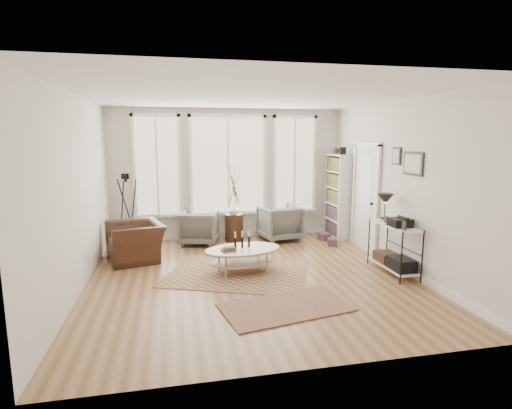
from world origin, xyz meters
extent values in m
plane|color=#9B6F45|center=(0.00, 0.00, 0.00)|extent=(5.50, 5.50, 0.00)
plane|color=white|center=(0.00, 0.00, 2.90)|extent=(5.50, 5.50, 0.00)
cube|color=silver|center=(0.00, 2.75, 1.45)|extent=(5.20, 0.04, 2.90)
cube|color=silver|center=(0.00, -2.75, 1.45)|extent=(5.20, 0.04, 2.90)
cube|color=silver|center=(-2.60, 0.00, 1.45)|extent=(0.04, 5.50, 2.90)
cube|color=silver|center=(2.60, 0.00, 1.45)|extent=(0.04, 5.50, 2.90)
cube|color=white|center=(0.00, 2.74, 0.06)|extent=(5.10, 0.04, 0.12)
cube|color=white|center=(2.58, 0.00, 0.06)|extent=(0.03, 5.40, 0.12)
cube|color=#C5B585|center=(0.00, 2.73, 1.65)|extent=(1.60, 0.03, 2.10)
cube|color=#C5B585|center=(-1.55, 2.73, 1.65)|extent=(0.90, 0.03, 2.10)
cube|color=#C5B585|center=(1.55, 2.73, 1.65)|extent=(0.90, 0.03, 2.10)
cube|color=white|center=(0.00, 2.71, 1.65)|extent=(1.74, 0.06, 2.24)
cube|color=white|center=(-1.55, 2.71, 1.65)|extent=(1.04, 0.06, 2.24)
cube|color=white|center=(1.55, 2.71, 1.65)|extent=(1.04, 0.06, 2.24)
cube|color=white|center=(0.00, 2.69, 0.57)|extent=(4.10, 0.12, 0.06)
cube|color=silver|center=(2.58, 1.15, 1.05)|extent=(0.04, 0.88, 2.10)
cube|color=white|center=(2.56, 1.15, 1.30)|extent=(0.01, 0.55, 1.20)
cube|color=white|center=(2.56, 0.66, 1.05)|extent=(0.06, 0.08, 2.18)
cube|color=white|center=(2.56, 1.64, 1.05)|extent=(0.06, 0.08, 2.18)
cube|color=white|center=(2.56, 1.15, 2.14)|extent=(0.06, 1.06, 0.08)
sphere|color=black|center=(2.53, 0.82, 1.00)|extent=(0.06, 0.06, 0.06)
cube|color=white|center=(2.43, 1.81, 0.95)|extent=(0.30, 0.03, 1.90)
cube|color=white|center=(2.43, 2.63, 0.95)|extent=(0.30, 0.03, 1.90)
cube|color=white|center=(2.58, 2.23, 0.95)|extent=(0.02, 0.85, 1.90)
cube|color=white|center=(2.43, 2.23, 0.95)|extent=(0.30, 0.81, 1.90)
cube|color=brown|center=(2.43, 2.23, 0.95)|extent=(0.24, 0.75, 1.76)
cube|color=black|center=(2.43, 2.02, 1.98)|extent=(0.12, 0.10, 0.16)
sphere|color=#3D2013|center=(2.43, 2.38, 1.97)|extent=(0.14, 0.14, 0.14)
cube|color=white|center=(2.38, -0.30, 0.12)|extent=(0.37, 1.07, 0.03)
cube|color=white|center=(2.38, -0.30, 0.82)|extent=(0.37, 1.07, 0.02)
cylinder|color=black|center=(2.20, -0.83, 0.42)|extent=(0.02, 0.02, 0.85)
cylinder|color=black|center=(2.56, -0.83, 0.42)|extent=(0.02, 0.02, 0.85)
cylinder|color=black|center=(2.20, 0.23, 0.42)|extent=(0.02, 0.02, 0.85)
cylinder|color=black|center=(2.56, 0.23, 0.42)|extent=(0.02, 0.02, 0.85)
cylinder|color=black|center=(2.38, 0.05, 0.88)|extent=(0.14, 0.14, 0.02)
cylinder|color=black|center=(2.38, 0.05, 1.01)|extent=(0.02, 0.02, 0.30)
cone|color=black|center=(2.38, 0.05, 1.21)|extent=(0.28, 0.28, 0.18)
cube|color=black|center=(2.38, -0.45, 0.91)|extent=(0.32, 0.30, 0.13)
cube|color=black|center=(2.38, -0.55, 0.23)|extent=(0.32, 0.45, 0.20)
cube|color=#3D2013|center=(2.38, -0.08, 0.21)|extent=(0.32, 0.40, 0.16)
cube|color=black|center=(2.28, -0.72, 0.91)|extent=(0.02, 0.10, 0.14)
cube|color=black|center=(2.28, -0.18, 0.91)|extent=(0.02, 0.10, 0.12)
cube|color=black|center=(2.58, -0.40, 1.85)|extent=(0.03, 0.52, 0.38)
cube|color=silver|center=(2.56, -0.40, 1.85)|extent=(0.01, 0.44, 0.30)
cube|color=black|center=(2.58, 0.10, 1.95)|extent=(0.03, 0.24, 0.30)
cube|color=silver|center=(2.56, 0.10, 1.95)|extent=(0.01, 0.18, 0.24)
cube|color=brown|center=(-0.20, 0.18, 0.01)|extent=(2.75, 2.42, 0.01)
cube|color=brown|center=(0.21, -1.30, 0.01)|extent=(1.85, 1.26, 0.01)
ellipsoid|color=tan|center=(-0.10, 0.26, 0.19)|extent=(1.21, 0.87, 0.03)
ellipsoid|color=tan|center=(-0.10, 0.26, 0.39)|extent=(1.41, 1.02, 0.04)
cylinder|color=tan|center=(-0.46, 0.06, 0.19)|extent=(0.04, 0.04, 0.37)
cylinder|color=tan|center=(0.26, 0.06, 0.19)|extent=(0.04, 0.04, 0.37)
cylinder|color=tan|center=(-0.46, 0.47, 0.19)|extent=(0.04, 0.04, 0.37)
cylinder|color=tan|center=(0.26, 0.47, 0.19)|extent=(0.04, 0.04, 0.37)
cylinder|color=black|center=(-0.22, 0.31, 0.50)|extent=(0.04, 0.04, 0.19)
cylinder|color=black|center=(-0.10, 0.31, 0.50)|extent=(0.04, 0.04, 0.19)
cylinder|color=black|center=(0.02, 0.31, 0.50)|extent=(0.04, 0.04, 0.19)
cube|color=#2F4629|center=(-0.35, 0.17, 0.44)|extent=(0.23, 0.16, 0.06)
imported|color=slate|center=(-0.70, 2.26, 0.36)|extent=(0.94, 0.96, 0.72)
imported|color=slate|center=(1.08, 2.25, 0.39)|extent=(0.97, 0.99, 0.78)
cylinder|color=#3D2013|center=(0.07, 2.36, 0.30)|extent=(0.40, 0.40, 0.60)
imported|color=silver|center=(0.04, 2.26, 0.72)|extent=(0.29, 0.29, 0.24)
imported|color=#3D2013|center=(-1.95, 1.35, 0.35)|extent=(1.29, 1.20, 0.70)
cylinder|color=black|center=(-2.15, 2.17, 1.42)|extent=(0.07, 0.07, 0.07)
cube|color=black|center=(-2.15, 2.17, 1.50)|extent=(0.16, 0.12, 0.11)
cylinder|color=black|center=(-2.15, 2.08, 1.50)|extent=(0.07, 0.09, 0.07)
cube|color=brown|center=(2.05, 2.00, 0.08)|extent=(0.26, 0.30, 0.16)
cube|color=brown|center=(2.05, 1.54, 0.07)|extent=(0.22, 0.26, 0.15)
camera|label=1|loc=(-1.21, -6.18, 2.26)|focal=28.00mm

